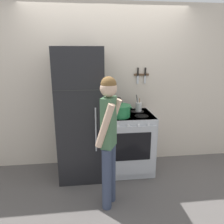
{
  "coord_description": "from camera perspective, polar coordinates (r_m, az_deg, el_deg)",
  "views": [
    {
      "loc": [
        -0.33,
        -3.44,
        1.84
      ],
      "look_at": [
        0.02,
        -0.47,
        1.0
      ],
      "focal_mm": 35.0,
      "sensor_mm": 36.0,
      "label": 1
    }
  ],
  "objects": [
    {
      "name": "ground_plane",
      "position": [
        3.91,
        -1.19,
        -12.4
      ],
      "size": [
        14.0,
        14.0,
        0.0
      ],
      "primitive_type": "plane",
      "color": "#5B5654"
    },
    {
      "name": "refrigerator",
      "position": [
        3.21,
        -8.2,
        -0.62
      ],
      "size": [
        0.65,
        0.73,
        1.9
      ],
      "color": "black",
      "rests_on": "ground_plane"
    },
    {
      "name": "tea_kettle",
      "position": [
        3.39,
        1.59,
        1.24
      ],
      "size": [
        0.21,
        0.17,
        0.24
      ],
      "color": "silver",
      "rests_on": "stove_range"
    },
    {
      "name": "utensil_jar",
      "position": [
        3.46,
        6.95,
        1.4
      ],
      "size": [
        0.1,
        0.1,
        0.26
      ],
      "color": "silver",
      "rests_on": "stove_range"
    },
    {
      "name": "dutch_oven_pot",
      "position": [
        3.13,
        2.05,
        0.29
      ],
      "size": [
        0.35,
        0.31,
        0.2
      ],
      "color": "#237A42",
      "rests_on": "stove_range"
    },
    {
      "name": "stove_range",
      "position": [
        3.44,
        4.38,
        -7.87
      ],
      "size": [
        0.72,
        0.69,
        0.92
      ],
      "color": "silver",
      "rests_on": "ground_plane"
    },
    {
      "name": "person",
      "position": [
        2.51,
        -0.85,
        -6.34
      ],
      "size": [
        0.35,
        0.39,
        1.58
      ],
      "rotation": [
        0.0,
        0.0,
        1.12
      ],
      "color": "#38425B",
      "rests_on": "ground_plane"
    },
    {
      "name": "wall_knife_strip",
      "position": [
        3.55,
        7.69,
        9.77
      ],
      "size": [
        0.24,
        0.03,
        0.25
      ],
      "color": "brown"
    },
    {
      "name": "wall_back",
      "position": [
        3.53,
        -1.36,
        6.42
      ],
      "size": [
        10.0,
        0.06,
        2.55
      ],
      "color": "beige",
      "rests_on": "ground_plane"
    }
  ]
}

